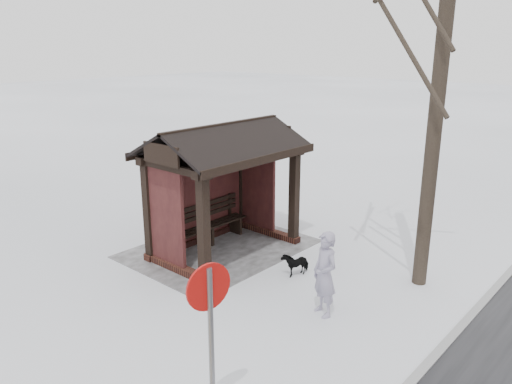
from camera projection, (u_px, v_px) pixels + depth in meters
ground at (226, 251)px, 12.01m from camera, size 120.00×120.00×0.00m
kerb at (454, 335)px, 8.52m from camera, size 120.00×0.15×0.06m
trampled_patch at (220, 248)px, 12.14m from camera, size 4.20×3.20×0.02m
bus_shelter at (219, 162)px, 11.50m from camera, size 3.60×2.40×3.09m
pedestrian at (325, 274)px, 8.98m from camera, size 0.58×0.69×1.61m
dog at (295, 263)px, 10.73m from camera, size 0.66×0.43×0.51m
road_sign at (210, 314)px, 5.93m from camera, size 0.60×0.15×2.35m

